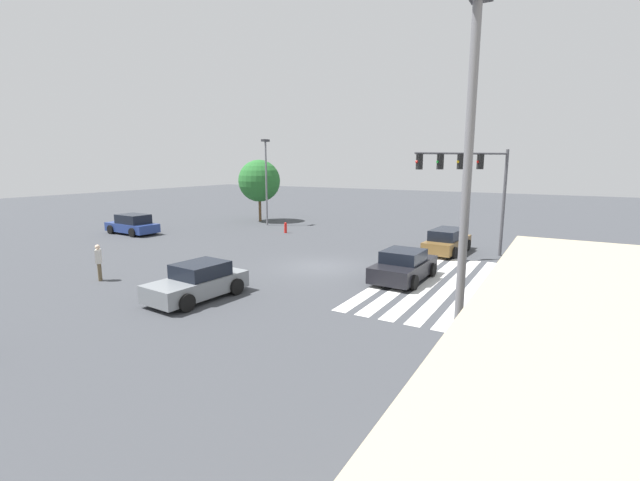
% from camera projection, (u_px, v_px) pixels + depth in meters
% --- Properties ---
extents(ground_plane, '(132.91, 132.91, 0.00)m').
position_uv_depth(ground_plane, '(320.00, 267.00, 23.13)').
color(ground_plane, '#3D3F44').
extents(crosswalk_markings, '(11.56, 7.25, 0.01)m').
position_uv_depth(crosswalk_markings, '(462.00, 287.00, 19.43)').
color(crosswalk_markings, silver).
rests_on(crosswalk_markings, ground_plane).
extents(traffic_signal_mast, '(4.33, 4.33, 6.33)m').
position_uv_depth(traffic_signal_mast, '(472.00, 176.00, 24.55)').
color(traffic_signal_mast, '#47474C').
rests_on(traffic_signal_mast, ground_plane).
extents(car_0, '(2.27, 4.61, 1.57)m').
position_uv_depth(car_0, '(132.00, 225.00, 33.77)').
color(car_0, navy).
rests_on(car_0, ground_plane).
extents(car_1, '(4.32, 2.36, 1.48)m').
position_uv_depth(car_1, '(198.00, 282.00, 17.67)').
color(car_1, gray).
rests_on(car_1, ground_plane).
extents(car_2, '(4.79, 2.22, 1.51)m').
position_uv_depth(car_2, '(447.00, 241.00, 26.68)').
color(car_2, brown).
rests_on(car_2, ground_plane).
extents(car_3, '(4.39, 2.30, 1.48)m').
position_uv_depth(car_3, '(404.00, 266.00, 20.45)').
color(car_3, black).
rests_on(car_3, ground_plane).
extents(pedestrian, '(0.41, 0.41, 1.75)m').
position_uv_depth(pedestrian, '(99.00, 261.00, 20.28)').
color(pedestrian, brown).
rests_on(pedestrian, ground_plane).
extents(street_light_pole_a, '(0.80, 0.36, 8.47)m').
position_uv_depth(street_light_pole_a, '(466.00, 191.00, 7.66)').
color(street_light_pole_a, slate).
rests_on(street_light_pole_a, ground_plane).
extents(street_light_pole_b, '(0.80, 0.36, 7.58)m').
position_uv_depth(street_light_pole_b, '(266.00, 174.00, 37.84)').
color(street_light_pole_b, slate).
rests_on(street_light_pole_b, ground_plane).
extents(tree_corner_a, '(3.97, 3.97, 5.86)m').
position_uv_depth(tree_corner_a, '(259.00, 181.00, 40.69)').
color(tree_corner_a, brown).
rests_on(tree_corner_a, ground_plane).
extents(fire_hydrant, '(0.22, 0.22, 0.86)m').
position_uv_depth(fire_hydrant, '(286.00, 228.00, 34.30)').
color(fire_hydrant, red).
rests_on(fire_hydrant, ground_plane).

